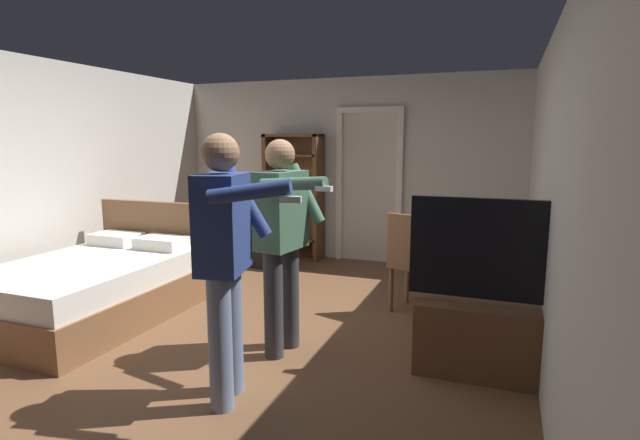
{
  "coord_description": "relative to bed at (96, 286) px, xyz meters",
  "views": [
    {
      "loc": [
        2.12,
        -3.48,
        1.69
      ],
      "look_at": [
        0.77,
        0.11,
        1.06
      ],
      "focal_mm": 27.62,
      "sensor_mm": 36.0,
      "label": 1
    }
  ],
  "objects": [
    {
      "name": "bed",
      "position": [
        0.0,
        0.0,
        0.0
      ],
      "size": [
        1.38,
        1.99,
        1.02
      ],
      "color": "brown",
      "rests_on": "ground_plane"
    },
    {
      "name": "doorway_frame",
      "position": [
        1.86,
        3.06,
        0.92
      ],
      "size": [
        0.93,
        0.08,
        2.13
      ],
      "color": "white",
      "rests_on": "ground_plane"
    },
    {
      "name": "person_blue_shirt",
      "position": [
        1.99,
        -0.9,
        0.7
      ],
      "size": [
        0.76,
        0.58,
        1.73
      ],
      "color": "slate",
      "rests_on": "ground_plane"
    },
    {
      "name": "ground_plane",
      "position": [
        1.49,
        -0.02,
        -0.3
      ],
      "size": [
        6.83,
        6.83,
        0.0
      ],
      "primitive_type": "plane",
      "color": "brown"
    },
    {
      "name": "laptop",
      "position": [
        3.33,
        1.27,
        0.45
      ],
      "size": [
        0.39,
        0.4,
        0.15
      ],
      "color": "black",
      "rests_on": "side_table"
    },
    {
      "name": "bottle_on_table",
      "position": [
        3.49,
        1.24,
        0.52
      ],
      "size": [
        0.06,
        0.06,
        0.29
      ],
      "color": "#224B28",
      "rests_on": "side_table"
    },
    {
      "name": "wall_back",
      "position": [
        1.49,
        3.14,
        0.96
      ],
      "size": [
        5.08,
        0.12,
        2.53
      ],
      "primitive_type": "cube",
      "color": "beige",
      "rests_on": "ground_plane"
    },
    {
      "name": "wall_right",
      "position": [
        3.97,
        -0.02,
        0.96
      ],
      "size": [
        0.12,
        6.45,
        2.53
      ],
      "primitive_type": "cube",
      "color": "beige",
      "rests_on": "ground_plane"
    },
    {
      "name": "wooden_chair",
      "position": [
        2.81,
        1.18,
        0.24
      ],
      "size": [
        0.53,
        0.53,
        0.99
      ],
      "color": "brown",
      "rests_on": "ground_plane"
    },
    {
      "name": "suitcase_dark",
      "position": [
        0.65,
        2.31,
        -0.13
      ],
      "size": [
        0.62,
        0.39,
        0.35
      ],
      "primitive_type": "cube",
      "rotation": [
        0.0,
        0.0,
        -0.04
      ],
      "color": "black",
      "rests_on": "ground_plane"
    },
    {
      "name": "tv_flatscreen",
      "position": [
        3.61,
        0.06,
        0.08
      ],
      "size": [
        1.23,
        0.4,
        1.29
      ],
      "color": "brown",
      "rests_on": "ground_plane"
    },
    {
      "name": "bookshelf",
      "position": [
        0.81,
        2.92,
        0.65
      ],
      "size": [
        0.83,
        0.32,
        1.77
      ],
      "color": "brown",
      "rests_on": "ground_plane"
    },
    {
      "name": "side_table",
      "position": [
        3.35,
        1.32,
        0.17
      ],
      "size": [
        0.65,
        0.65,
        0.7
      ],
      "color": "brown",
      "rests_on": "ground_plane"
    },
    {
      "name": "wall_left",
      "position": [
        -0.99,
        -0.03,
        0.96
      ],
      "size": [
        0.15,
        6.45,
        2.53
      ],
      "color": "beige",
      "rests_on": "ground_plane"
    },
    {
      "name": "person_striped_shirt",
      "position": [
        2.01,
        -0.09,
        0.68
      ],
      "size": [
        0.7,
        0.65,
        1.7
      ],
      "color": "#333338",
      "rests_on": "ground_plane"
    }
  ]
}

